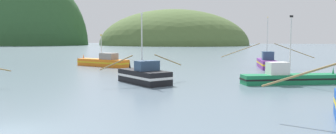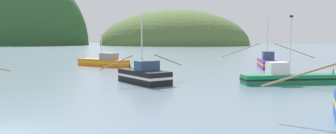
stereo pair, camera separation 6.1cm
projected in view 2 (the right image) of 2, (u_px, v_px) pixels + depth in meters
The scene contains 6 objects.
hill_far_right at pixel (23, 45), 238.85m from camera, with size 100.06×80.05×109.08m, color #2D562D.
hill_mid_right at pixel (173, 45), 226.62m from camera, with size 105.17×84.14×49.74m, color #516B38.
fishing_boat_orange at pixel (104, 62), 52.31m from camera, with size 9.99×4.82×5.18m.
fishing_boat_green at pixel (289, 77), 31.99m from camera, with size 9.82×5.71×6.75m.
fishing_boat_purple at pixel (267, 63), 49.57m from camera, with size 13.85×8.92×7.83m.
fishing_boat_black at pixel (144, 75), 32.52m from camera, with size 6.64×7.54×7.05m.
Camera 2 is at (11.89, -12.01, 4.46)m, focal length 34.59 mm.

